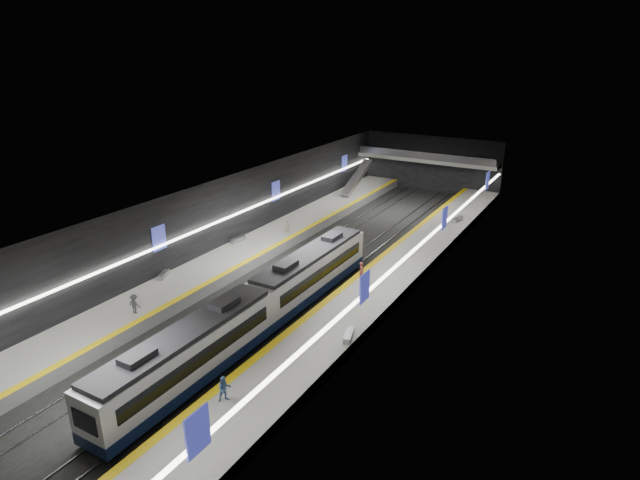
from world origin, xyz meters
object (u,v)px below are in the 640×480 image
Objects in this scene: escalator at (357,178)px; bench_right_near at (349,336)px; passenger_left_a at (287,228)px; passenger_left_b at (134,304)px; passenger_right_a at (362,271)px; passenger_right_b at (224,389)px; train at (259,306)px; bench_left_far at (238,240)px; bench_right_far at (457,220)px; bench_left_near at (164,275)px.

bench_right_near is at bearing -64.39° from escalator.
escalator is at bearing -167.88° from passenger_left_a.
passenger_left_a reaches higher than passenger_left_b.
passenger_right_a is 19.11m from passenger_right_b.
bench_right_near is (6.97, 1.09, -0.97)m from train.
passenger_right_b is (13.90, -45.18, -1.10)m from escalator.
passenger_right_b is at bearing -49.02° from bench_left_far.
bench_left_far is 5.42m from passenger_left_a.
passenger_right_a is at bearing 41.25° from passenger_right_b.
bench_right_far is 20.26m from passenger_right_a.
passenger_left_a is at bearing -98.32° from passenger_left_b.
bench_left_near is 1.10× the size of passenger_left_b.
passenger_left_b reaches higher than bench_left_far.
bench_right_far is at bearing 49.69° from bench_left_far.
bench_left_far is 1.01× the size of bench_right_far.
passenger_left_b is (-15.91, -4.89, 0.55)m from bench_right_near.
bench_right_near is at bearing 52.06° from passenger_left_a.
passenger_left_b is (-12.83, 4.88, -0.02)m from passenger_right_b.
passenger_right_b is 1.02× the size of passenger_left_b.
passenger_left_a reaches higher than bench_right_near.
escalator is at bearing 10.96° from passenger_right_a.
train reaches higher than passenger_left_b.
passenger_right_b is at bearing 165.05° from passenger_right_a.
bench_right_near is 1.11× the size of passenger_right_a.
bench_left_far is 26.39m from passenger_right_b.
bench_right_far is at bearing 78.84° from train.
passenger_right_a is (13.44, -26.08, -1.08)m from escalator.
bench_left_near is 1.07× the size of passenger_right_b.
bench_left_near is 10.33m from bench_left_far.
train is at bearing -74.68° from escalator.
bench_right_far is at bearing -20.50° from escalator.
passenger_right_a is (15.26, -2.10, 0.60)m from bench_left_far.
escalator reaches higher than bench_left_far.
bench_left_far reaches higher than bench_right_far.
train is 7.12m from bench_right_near.
passenger_right_b is (-3.07, -9.78, 0.57)m from bench_right_near.
bench_left_near is 17.51m from passenger_right_a.
train reaches higher than passenger_left_a.
bench_right_far is 1.17× the size of passenger_left_b.
passenger_left_b reaches higher than bench_right_near.
passenger_right_a is 18.85m from passenger_left_b.
passenger_right_a is (15.44, 8.23, 0.61)m from bench_left_near.
escalator reaches higher than bench_right_near.
train is 18.23× the size of passenger_right_a.
passenger_right_b reaches higher than bench_left_far.
bench_left_near is at bearing -69.66° from passenger_left_b.
escalator reaches higher than passenger_left_b.
bench_right_far is (17.83, 17.99, -0.00)m from bench_left_far.
passenger_right_b is (0.45, -19.10, -0.03)m from passenger_right_a.
train is 10.98m from passenger_right_a.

